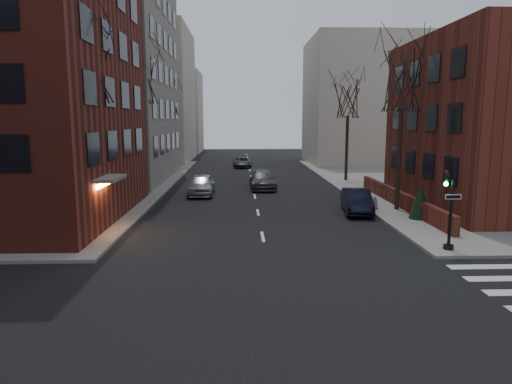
# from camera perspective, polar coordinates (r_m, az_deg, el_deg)

# --- Properties ---
(ground) EXTENTS (160.00, 160.00, 0.00)m
(ground) POSITION_cam_1_polar(r_m,az_deg,el_deg) (11.61, 4.00, -20.79)
(ground) COLOR black
(ground) RESTS_ON ground
(building_left_tan) EXTENTS (18.00, 18.00, 28.00)m
(building_left_tan) POSITION_cam_1_polar(r_m,az_deg,el_deg) (47.51, -22.75, 18.37)
(building_left_tan) COLOR gray
(building_left_tan) RESTS_ON ground
(low_wall_right) EXTENTS (0.35, 16.00, 1.00)m
(low_wall_right) POSITION_cam_1_polar(r_m,az_deg,el_deg) (31.24, 17.47, -0.79)
(low_wall_right) COLOR maroon
(low_wall_right) RESTS_ON sidewalk_far_right
(building_distant_la) EXTENTS (14.00, 16.00, 18.00)m
(building_distant_la) POSITION_cam_1_polar(r_m,az_deg,el_deg) (66.55, -14.37, 11.57)
(building_distant_la) COLOR #BAB19D
(building_distant_la) RESTS_ON ground
(building_distant_ra) EXTENTS (14.00, 14.00, 16.00)m
(building_distant_ra) POSITION_cam_1_polar(r_m,az_deg,el_deg) (62.17, 13.23, 10.89)
(building_distant_ra) COLOR #BAB19D
(building_distant_ra) RESTS_ON ground
(building_distant_lb) EXTENTS (10.00, 12.00, 14.00)m
(building_distant_lb) POSITION_cam_1_polar(r_m,az_deg,el_deg) (82.87, -10.43, 9.77)
(building_distant_lb) COLOR #BAB19D
(building_distant_lb) RESTS_ON ground
(traffic_signal) EXTENTS (0.76, 0.44, 4.00)m
(traffic_signal) POSITION_cam_1_polar(r_m,az_deg,el_deg) (21.40, 23.04, -2.07)
(traffic_signal) COLOR black
(traffic_signal) RESTS_ON sidewalk_far_right
(tree_left_a) EXTENTS (4.18, 4.18, 10.26)m
(tree_left_a) POSITION_cam_1_polar(r_m,az_deg,el_deg) (25.35, -20.36, 14.63)
(tree_left_a) COLOR #2D231C
(tree_left_a) RESTS_ON sidewalk_far_left
(tree_left_b) EXTENTS (4.40, 4.40, 10.80)m
(tree_left_b) POSITION_cam_1_polar(r_m,az_deg,el_deg) (36.95, -14.45, 13.66)
(tree_left_b) COLOR #2D231C
(tree_left_b) RESTS_ON sidewalk_far_left
(tree_left_c) EXTENTS (3.96, 3.96, 9.72)m
(tree_left_c) POSITION_cam_1_polar(r_m,az_deg,el_deg) (50.65, -10.98, 11.46)
(tree_left_c) COLOR #2D231C
(tree_left_c) RESTS_ON sidewalk_far_left
(tree_right_a) EXTENTS (3.96, 3.96, 9.72)m
(tree_right_a) POSITION_cam_1_polar(r_m,az_deg,el_deg) (29.80, 17.88, 12.98)
(tree_right_a) COLOR #2D231C
(tree_right_a) RESTS_ON sidewalk_far_right
(tree_right_b) EXTENTS (3.74, 3.74, 9.18)m
(tree_right_b) POSITION_cam_1_polar(r_m,az_deg,el_deg) (43.20, 11.46, 11.30)
(tree_right_b) COLOR #2D231C
(tree_right_b) RESTS_ON sidewalk_far_right
(streetlamp_near) EXTENTS (0.36, 0.36, 6.28)m
(streetlamp_near) POSITION_cam_1_polar(r_m,az_deg,el_deg) (32.82, -14.58, 6.10)
(streetlamp_near) COLOR black
(streetlamp_near) RESTS_ON sidewalk_far_left
(streetlamp_far) EXTENTS (0.36, 0.36, 6.28)m
(streetlamp_far) POSITION_cam_1_polar(r_m,az_deg,el_deg) (52.51, -9.87, 7.26)
(streetlamp_far) COLOR black
(streetlamp_far) RESTS_ON sidewalk_far_left
(parked_sedan) EXTENTS (2.12, 4.71, 1.50)m
(parked_sedan) POSITION_cam_1_polar(r_m,az_deg,el_deg) (29.00, 12.47, -1.12)
(parked_sedan) COLOR black
(parked_sedan) RESTS_ON ground
(car_lane_silver) EXTENTS (1.92, 4.75, 1.62)m
(car_lane_silver) POSITION_cam_1_polar(r_m,az_deg,el_deg) (35.28, -6.85, 0.91)
(car_lane_silver) COLOR #A5A5AA
(car_lane_silver) RESTS_ON ground
(car_lane_gray) EXTENTS (2.18, 5.21, 1.50)m
(car_lane_gray) POSITION_cam_1_polar(r_m,az_deg,el_deg) (38.30, 0.85, 1.53)
(car_lane_gray) COLOR #3F4044
(car_lane_gray) RESTS_ON ground
(car_lane_far) EXTENTS (2.27, 4.57, 1.25)m
(car_lane_far) POSITION_cam_1_polar(r_m,az_deg,el_deg) (55.54, -1.74, 3.74)
(car_lane_far) COLOR #3B3C40
(car_lane_far) RESTS_ON ground
(sandwich_board) EXTENTS (0.46, 0.57, 0.80)m
(sandwich_board) POSITION_cam_1_polar(r_m,az_deg,el_deg) (29.82, 14.39, -1.31)
(sandwich_board) COLOR white
(sandwich_board) RESTS_ON sidewalk_far_right
(evergreen_shrub) EXTENTS (1.51, 1.51, 2.03)m
(evergreen_shrub) POSITION_cam_1_polar(r_m,az_deg,el_deg) (27.64, 19.87, -1.08)
(evergreen_shrub) COLOR black
(evergreen_shrub) RESTS_ON sidewalk_far_right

